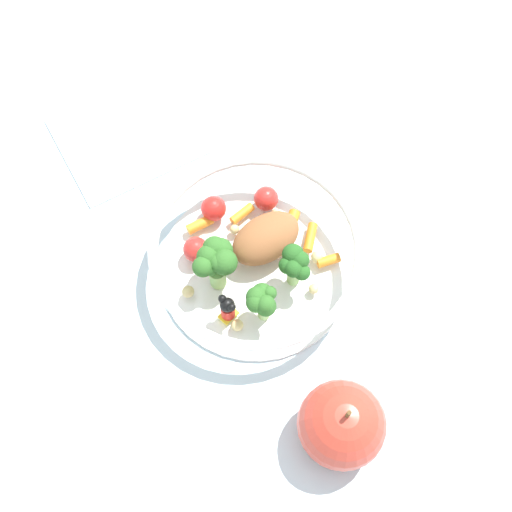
{
  "coord_description": "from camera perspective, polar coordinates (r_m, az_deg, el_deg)",
  "views": [
    {
      "loc": [
        -0.24,
        0.06,
        0.58
      ],
      "look_at": [
        0.01,
        -0.01,
        0.03
      ],
      "focal_mm": 44.3,
      "sensor_mm": 36.0,
      "label": 1
    }
  ],
  "objects": [
    {
      "name": "food_container",
      "position": [
        0.61,
        -0.16,
        0.1
      ],
      "size": [
        0.2,
        0.2,
        0.06
      ],
      "color": "white",
      "rests_on": "ground_plane"
    },
    {
      "name": "loose_apple",
      "position": [
        0.55,
        7.72,
        -14.86
      ],
      "size": [
        0.08,
        0.08,
        0.09
      ],
      "color": "#BC3828",
      "rests_on": "ground_plane"
    },
    {
      "name": "folded_napkin",
      "position": [
        0.73,
        -11.63,
        10.62
      ],
      "size": [
        0.16,
        0.17,
        0.01
      ],
      "primitive_type": "cube",
      "rotation": [
        0.0,
        0.0,
        0.27
      ],
      "color": "white",
      "rests_on": "ground_plane"
    },
    {
      "name": "ground_plane",
      "position": [
        0.63,
        -0.3,
        -2.01
      ],
      "size": [
        2.4,
        2.4,
        0.0
      ],
      "primitive_type": "plane",
      "color": "silver"
    }
  ]
}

